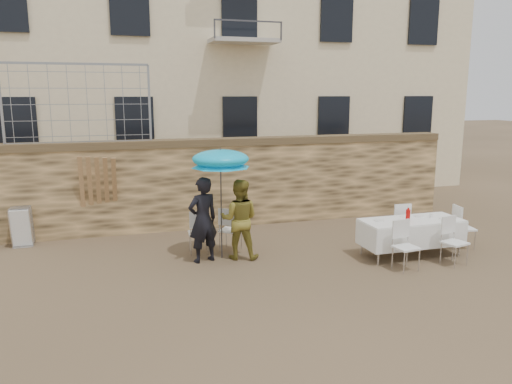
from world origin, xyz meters
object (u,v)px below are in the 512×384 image
object	(u,v)px
couple_chair_left	(198,231)
couple_chair_right	(231,229)
table_chair_back	(398,223)
table_chair_side	(464,227)
soda_bottle	(408,216)
umbrella	(221,162)
chair_stack_right	(23,225)
man_suit	(203,220)
banquet_table	(412,222)
table_chair_front_left	(406,246)
table_chair_front_right	(455,241)
woman_dress	(239,219)

from	to	relation	value
couple_chair_left	couple_chair_right	bearing A→B (deg)	-175.94
table_chair_back	table_chair_side	world-z (taller)	same
soda_bottle	couple_chair_left	bearing A→B (deg)	158.72
umbrella	couple_chair_right	xyz separation A→B (m)	(0.30, 0.45, -1.52)
umbrella	chair_stack_right	size ratio (longest dim) A/B	2.30
couple_chair_right	table_chair_back	distance (m)	3.78
man_suit	banquet_table	world-z (taller)	man_suit
banquet_table	table_chair_side	world-z (taller)	table_chair_side
banquet_table	man_suit	bearing A→B (deg)	168.39
couple_chair_right	banquet_table	size ratio (longest dim) A/B	0.46
umbrella	table_chair_front_left	size ratio (longest dim) A/B	2.20
soda_bottle	table_chair_side	xyz separation A→B (m)	(1.60, 0.25, -0.43)
umbrella	chair_stack_right	xyz separation A→B (m)	(-4.06, 2.20, -1.54)
table_chair_front_left	table_chair_side	size ratio (longest dim) A/B	1.00
table_chair_front_left	table_chair_back	world-z (taller)	same
soda_bottle	table_chair_front_right	distance (m)	1.02
couple_chair_left	couple_chair_right	xyz separation A→B (m)	(0.70, 0.00, 0.00)
couple_chair_right	table_chair_front_left	distance (m)	3.64
couple_chair_right	table_chair_back	xyz separation A→B (m)	(3.73, -0.62, 0.00)
soda_bottle	chair_stack_right	world-z (taller)	soda_bottle
woman_dress	soda_bottle	world-z (taller)	woman_dress
soda_bottle	couple_chair_right	bearing A→B (deg)	154.76
table_chair_side	couple_chair_right	bearing A→B (deg)	84.45
table_chair_front_left	umbrella	bearing A→B (deg)	144.63
chair_stack_right	woman_dress	bearing A→B (deg)	-27.55
woman_dress	banquet_table	size ratio (longest dim) A/B	0.79
couple_chair_right	table_chair_side	world-z (taller)	same
umbrella	table_chair_back	size ratio (longest dim) A/B	2.20
table_chair_back	chair_stack_right	distance (m)	8.42
umbrella	chair_stack_right	world-z (taller)	umbrella
couple_chair_right	table_chair_front_right	xyz separation A→B (m)	(4.03, -2.17, 0.00)
banquet_table	soda_bottle	xyz separation A→B (m)	(-0.20, -0.15, 0.17)
couple_chair_left	table_chair_front_right	xyz separation A→B (m)	(4.73, -2.17, 0.00)
couple_chair_left	table_chair_front_left	distance (m)	4.23
banquet_table	couple_chair_right	bearing A→B (deg)	158.09
umbrella	woman_dress	bearing A→B (deg)	-15.95
couple_chair_left	table_chair_side	size ratio (longest dim) A/B	1.00
table_chair_front_right	table_chair_side	size ratio (longest dim) A/B	1.00
man_suit	soda_bottle	world-z (taller)	man_suit
couple_chair_right	table_chair_side	xyz separation A→B (m)	(4.93, -1.32, 0.00)
table_chair_back	table_chair_side	distance (m)	1.39
man_suit	table_chair_front_left	world-z (taller)	man_suit
banquet_table	table_chair_side	xyz separation A→B (m)	(1.40, 0.10, -0.25)
woman_dress	table_chair_side	size ratio (longest dim) A/B	1.72
table_chair_back	man_suit	bearing A→B (deg)	4.01
table_chair_front_right	table_chair_back	distance (m)	1.58
table_chair_side	soda_bottle	bearing A→B (deg)	108.31
couple_chair_right	chair_stack_right	world-z (taller)	couple_chair_right
man_suit	table_chair_front_right	size ratio (longest dim) A/B	1.81
table_chair_front_right	table_chair_back	size ratio (longest dim) A/B	1.00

